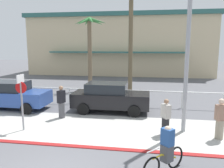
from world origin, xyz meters
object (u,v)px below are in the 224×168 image
object	(u,v)px
stop_sign_bike_lane	(21,94)
car_blue_1	(11,95)
cyclist_yellow_0	(166,151)
pedestrian_2	(166,119)
streetlight_curb	(189,34)
pedestrian_0	(220,121)
palm_tree_2	(90,37)
pedestrian_1	(61,103)
palm_tree_3	(131,18)
car_black_2	(110,97)

from	to	relation	value
stop_sign_bike_lane	car_blue_1	size ratio (longest dim) A/B	0.58
cyclist_yellow_0	pedestrian_2	world-z (taller)	pedestrian_2
streetlight_curb	car_blue_1	xyz separation A→B (m)	(-9.76, 2.42, -3.41)
streetlight_curb	pedestrian_0	world-z (taller)	streetlight_curb
palm_tree_2	pedestrian_0	distance (m)	13.17
pedestrian_1	pedestrian_2	distance (m)	5.48
palm_tree_3	car_black_2	size ratio (longest dim) A/B	1.89
stop_sign_bike_lane	palm_tree_2	distance (m)	10.57
palm_tree_2	pedestrian_2	world-z (taller)	palm_tree_2
streetlight_curb	car_blue_1	distance (m)	10.61
palm_tree_2	car_blue_1	xyz separation A→B (m)	(-3.13, -6.98, -3.64)
car_black_2	palm_tree_3	bearing A→B (deg)	84.51
car_blue_1	car_black_2	size ratio (longest dim) A/B	1.00
car_black_2	pedestrian_0	xyz separation A→B (m)	(5.11, -3.24, -0.08)
palm_tree_3	pedestrian_1	xyz separation A→B (m)	(-2.95, -8.12, -5.16)
car_black_2	pedestrian_2	world-z (taller)	car_black_2
palm_tree_2	palm_tree_3	size ratio (longest dim) A/B	0.74
car_black_2	pedestrian_0	distance (m)	6.05
car_blue_1	car_black_2	distance (m)	6.00
car_blue_1	pedestrian_1	world-z (taller)	pedestrian_1
stop_sign_bike_lane	streetlight_curb	distance (m)	7.66
cyclist_yellow_0	palm_tree_2	bearing A→B (deg)	113.78
pedestrian_2	palm_tree_2	bearing A→B (deg)	120.93
car_black_2	pedestrian_1	bearing A→B (deg)	-145.17
pedestrian_0	palm_tree_3	bearing A→B (deg)	114.71
palm_tree_2	pedestrian_1	size ratio (longest dim) A/B	3.52
palm_tree_3	pedestrian_0	size ratio (longest dim) A/B	4.85
car_black_2	pedestrian_1	size ratio (longest dim) A/B	2.51
palm_tree_3	car_black_2	world-z (taller)	palm_tree_3
palm_tree_2	car_blue_1	size ratio (longest dim) A/B	1.40
palm_tree_3	car_blue_1	bearing A→B (deg)	-133.73
car_blue_1	cyclist_yellow_0	size ratio (longest dim) A/B	2.93
car_blue_1	cyclist_yellow_0	bearing A→B (deg)	-33.34
pedestrian_2	car_blue_1	bearing A→B (deg)	163.16
car_blue_1	cyclist_yellow_0	world-z (taller)	car_blue_1
streetlight_curb	pedestrian_0	distance (m)	3.75
car_black_2	cyclist_yellow_0	bearing A→B (deg)	-65.91
stop_sign_bike_lane	pedestrian_2	world-z (taller)	stop_sign_bike_lane
pedestrian_1	pedestrian_2	world-z (taller)	pedestrian_1
car_blue_1	pedestrian_1	distance (m)	3.85
pedestrian_0	stop_sign_bike_lane	bearing A→B (deg)	-177.57
stop_sign_bike_lane	car_blue_1	distance (m)	4.19
palm_tree_2	car_black_2	xyz separation A→B (m)	(2.86, -6.57, -3.64)
streetlight_curb	cyclist_yellow_0	size ratio (longest dim) A/B	5.00
streetlight_curb	pedestrian_2	xyz separation A→B (m)	(-0.83, -0.28, -3.55)
stop_sign_bike_lane	cyclist_yellow_0	xyz separation A→B (m)	(6.14, -2.56, -0.98)
stop_sign_bike_lane	pedestrian_2	bearing A→B (deg)	4.39
car_blue_1	pedestrian_0	distance (m)	11.45
palm_tree_3	pedestrian_1	bearing A→B (deg)	-109.98
car_blue_1	palm_tree_2	bearing A→B (deg)	65.87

